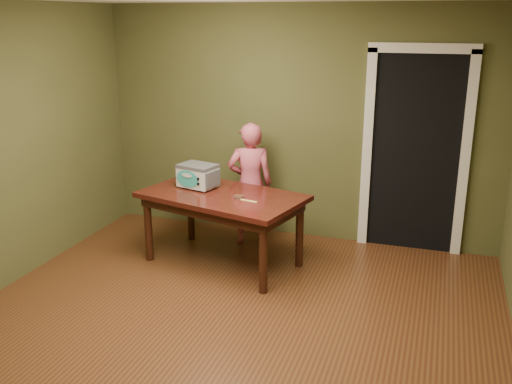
% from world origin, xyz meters
% --- Properties ---
extents(floor, '(5.00, 5.00, 0.00)m').
position_xyz_m(floor, '(0.00, 0.00, 0.00)').
color(floor, brown).
rests_on(floor, ground).
extents(room_shell, '(4.52, 5.02, 2.61)m').
position_xyz_m(room_shell, '(0.00, 0.00, 1.71)').
color(room_shell, brown).
rests_on(room_shell, ground).
extents(doorway, '(1.10, 0.66, 2.25)m').
position_xyz_m(doorway, '(1.30, 2.78, 1.06)').
color(doorway, black).
rests_on(doorway, ground).
extents(dining_table, '(1.77, 1.26, 0.75)m').
position_xyz_m(dining_table, '(-0.49, 1.45, 0.65)').
color(dining_table, '#33110B').
rests_on(dining_table, floor).
extents(toy_oven, '(0.45, 0.35, 0.25)m').
position_xyz_m(toy_oven, '(-0.81, 1.58, 0.88)').
color(toy_oven, '#4C4F54').
rests_on(toy_oven, dining_table).
extents(baking_pan, '(0.10, 0.10, 0.02)m').
position_xyz_m(baking_pan, '(-0.29, 1.39, 0.76)').
color(baking_pan, silver).
rests_on(baking_pan, dining_table).
extents(spatula, '(0.18, 0.06, 0.01)m').
position_xyz_m(spatula, '(-0.16, 1.31, 0.75)').
color(spatula, '#FDDE6E').
rests_on(spatula, dining_table).
extents(child, '(0.58, 0.48, 1.37)m').
position_xyz_m(child, '(-0.41, 2.09, 0.68)').
color(child, '#CA5369').
rests_on(child, floor).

